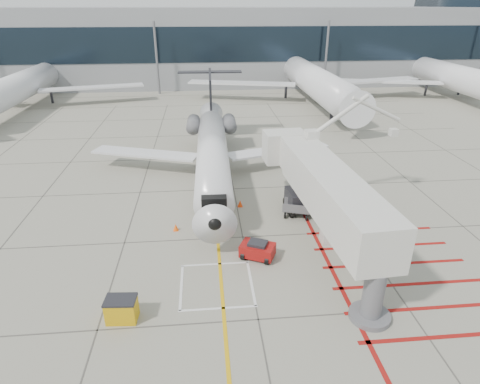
{
  "coord_description": "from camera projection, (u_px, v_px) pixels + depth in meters",
  "views": [
    {
      "loc": [
        -2.38,
        -19.53,
        14.54
      ],
      "look_at": [
        0.0,
        6.0,
        2.5
      ],
      "focal_mm": 30.0,
      "sensor_mm": 36.0,
      "label": 1
    }
  ],
  "objects": [
    {
      "name": "cone_side",
      "position": [
        240.0,
        203.0,
        31.65
      ],
      "size": [
        0.39,
        0.39,
        0.55
      ],
      "primitive_type": "cone",
      "color": "#E53C0C",
      "rests_on": "ground_plane"
    },
    {
      "name": "baggage_cart",
      "position": [
        297.0,
        209.0,
        30.05
      ],
      "size": [
        2.31,
        1.83,
        1.27
      ],
      "primitive_type": null,
      "rotation": [
        0.0,
        0.0,
        -0.31
      ],
      "color": "#5A595F",
      "rests_on": "ground_plane"
    },
    {
      "name": "regional_jet",
      "position": [
        212.0,
        144.0,
        33.44
      ],
      "size": [
        24.33,
        30.41,
        7.85
      ],
      "primitive_type": null,
      "rotation": [
        0.0,
        0.0,
        -0.02
      ],
      "color": "silver",
      "rests_on": "ground_plane"
    },
    {
      "name": "terminal_building",
      "position": [
        259.0,
        43.0,
        84.93
      ],
      "size": [
        180.0,
        28.0,
        14.0
      ],
      "primitive_type": "cube",
      "color": "gray",
      "rests_on": "ground_plane"
    },
    {
      "name": "bg_aircraft_b",
      "position": [
        21.0,
        67.0,
        60.44
      ],
      "size": [
        35.46,
        39.4,
        11.82
      ],
      "primitive_type": null,
      "color": "silver",
      "rests_on": "ground_plane"
    },
    {
      "name": "bg_aircraft_c",
      "position": [
        310.0,
        59.0,
        63.91
      ],
      "size": [
        39.31,
        43.68,
        13.1
      ],
      "primitive_type": null,
      "color": "silver",
      "rests_on": "ground_plane"
    },
    {
      "name": "bg_aircraft_d",
      "position": [
        456.0,
        60.0,
        66.15
      ],
      "size": [
        36.98,
        41.09,
        12.33
      ],
      "primitive_type": null,
      "color": "silver",
      "rests_on": "ground_plane"
    },
    {
      "name": "spill_bin",
      "position": [
        122.0,
        309.0,
        20.12
      ],
      "size": [
        1.57,
        1.11,
        1.3
      ],
      "primitive_type": null,
      "rotation": [
        0.0,
        0.0,
        -0.07
      ],
      "color": "#D49F0B",
      "rests_on": "ground_plane"
    },
    {
      "name": "jet_bridge",
      "position": [
        332.0,
        202.0,
        24.47
      ],
      "size": [
        9.78,
        18.59,
        7.22
      ],
      "primitive_type": null,
      "rotation": [
        0.0,
        0.0,
        0.07
      ],
      "color": "silver",
      "rests_on": "ground_plane"
    },
    {
      "name": "ground_power_unit",
      "position": [
        338.0,
        230.0,
        26.72
      ],
      "size": [
        2.27,
        1.41,
        1.74
      ],
      "primitive_type": null,
      "rotation": [
        0.0,
        0.0,
        -0.06
      ],
      "color": "silver",
      "rests_on": "ground_plane"
    },
    {
      "name": "terminal_glass_band",
      "position": [
        270.0,
        44.0,
        71.84
      ],
      "size": [
        180.0,
        0.1,
        6.0
      ],
      "primitive_type": "cube",
      "color": "black",
      "rests_on": "ground_plane"
    },
    {
      "name": "ground_plane",
      "position": [
        249.0,
        272.0,
        23.98
      ],
      "size": [
        260.0,
        260.0,
        0.0
      ],
      "primitive_type": "plane",
      "color": "gray",
      "rests_on": "ground"
    },
    {
      "name": "pushback_tug",
      "position": [
        258.0,
        249.0,
        25.12
      ],
      "size": [
        2.43,
        2.05,
        1.21
      ],
      "primitive_type": null,
      "rotation": [
        0.0,
        0.0,
        -0.43
      ],
      "color": "#9A100E",
      "rests_on": "ground_plane"
    },
    {
      "name": "cone_nose",
      "position": [
        176.0,
        227.0,
        28.31
      ],
      "size": [
        0.37,
        0.37,
        0.51
      ],
      "primitive_type": "cone",
      "color": "#FF570D",
      "rests_on": "ground_plane"
    }
  ]
}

